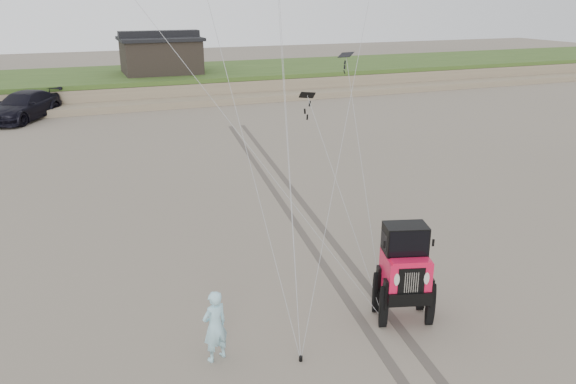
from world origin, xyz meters
name	(u,v)px	position (x,y,z in m)	size (l,w,h in m)	color
ground	(347,329)	(0.00, 0.00, 0.00)	(160.00, 160.00, 0.00)	#6B6054
dune_ridge	(137,84)	(0.00, 37.50, 0.82)	(160.00, 14.25, 1.73)	#7A6B54
cabin	(161,54)	(2.00, 37.00, 3.24)	(6.40, 5.40, 3.35)	black
truck_c	(24,106)	(-8.24, 29.75, 0.90)	(2.51, 6.19, 1.80)	black
jeep	(404,283)	(1.50, -0.06, 0.98)	(2.27, 5.27, 1.96)	red
man	(215,326)	(-3.24, 0.04, 0.84)	(0.61, 0.40, 1.68)	#95D8E6
stake_main	(301,359)	(-1.53, -0.73, 0.06)	(0.08, 0.08, 0.12)	black
stake_aux	(384,319)	(1.02, -0.03, 0.06)	(0.08, 0.08, 0.12)	black
tire_tracks	(297,209)	(2.00, 8.00, 0.00)	(5.22, 29.74, 0.01)	#4C443D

